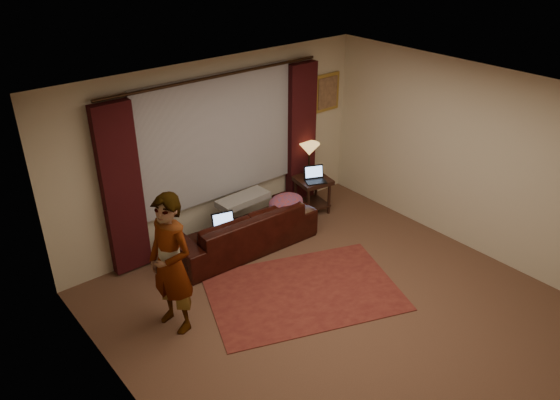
# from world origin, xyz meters

# --- Properties ---
(floor) EXTENTS (5.00, 5.00, 0.01)m
(floor) POSITION_xyz_m (0.00, 0.00, -0.01)
(floor) COLOR brown
(floor) RESTS_ON ground
(ceiling) EXTENTS (5.00, 5.00, 0.02)m
(ceiling) POSITION_xyz_m (0.00, 0.00, 2.60)
(ceiling) COLOR silver
(ceiling) RESTS_ON ground
(wall_back) EXTENTS (5.00, 0.02, 2.60)m
(wall_back) POSITION_xyz_m (0.00, 2.50, 1.30)
(wall_back) COLOR beige
(wall_back) RESTS_ON ground
(wall_left) EXTENTS (0.02, 5.00, 2.60)m
(wall_left) POSITION_xyz_m (-2.50, 0.00, 1.30)
(wall_left) COLOR beige
(wall_left) RESTS_ON ground
(wall_right) EXTENTS (0.02, 5.00, 2.60)m
(wall_right) POSITION_xyz_m (2.50, 0.00, 1.30)
(wall_right) COLOR beige
(wall_right) RESTS_ON ground
(sheer_curtain) EXTENTS (2.50, 0.05, 1.80)m
(sheer_curtain) POSITION_xyz_m (0.00, 2.44, 1.50)
(sheer_curtain) COLOR #9A9AA1
(sheer_curtain) RESTS_ON wall_back
(drape_left) EXTENTS (0.50, 0.14, 2.30)m
(drape_left) POSITION_xyz_m (-1.50, 2.39, 1.18)
(drape_left) COLOR black
(drape_left) RESTS_ON floor
(drape_right) EXTENTS (0.50, 0.14, 2.30)m
(drape_right) POSITION_xyz_m (1.50, 2.39, 1.18)
(drape_right) COLOR black
(drape_right) RESTS_ON floor
(curtain_rod) EXTENTS (0.04, 0.04, 3.40)m
(curtain_rod) POSITION_xyz_m (0.00, 2.39, 2.38)
(curtain_rod) COLOR black
(curtain_rod) RESTS_ON wall_back
(picture_frame) EXTENTS (0.50, 0.04, 0.60)m
(picture_frame) POSITION_xyz_m (2.10, 2.47, 1.75)
(picture_frame) COLOR gold
(picture_frame) RESTS_ON wall_back
(sofa) EXTENTS (2.15, 1.00, 0.86)m
(sofa) POSITION_xyz_m (-0.03, 1.89, 0.43)
(sofa) COLOR black
(sofa) RESTS_ON floor
(throw_blanket) EXTENTS (0.80, 0.35, 0.09)m
(throw_blanket) POSITION_xyz_m (0.15, 2.10, 0.86)
(throw_blanket) COLOR gray
(throw_blanket) RESTS_ON sofa
(clothing_pile) EXTENTS (0.57, 0.45, 0.23)m
(clothing_pile) POSITION_xyz_m (0.65, 1.74, 0.54)
(clothing_pile) COLOR #7C3C53
(clothing_pile) RESTS_ON sofa
(laptop_sofa) EXTENTS (0.39, 0.41, 0.23)m
(laptop_sofa) POSITION_xyz_m (-0.37, 1.80, 0.54)
(laptop_sofa) COLOR black
(laptop_sofa) RESTS_ON sofa
(area_rug) EXTENTS (2.77, 2.32, 0.01)m
(area_rug) POSITION_xyz_m (-0.06, 0.54, 0.01)
(area_rug) COLOR maroon
(area_rug) RESTS_ON floor
(end_table) EXTENTS (0.59, 0.59, 0.58)m
(end_table) POSITION_xyz_m (1.46, 2.05, 0.29)
(end_table) COLOR black
(end_table) RESTS_ON floor
(tiffany_lamp) EXTENTS (0.44, 0.44, 0.51)m
(tiffany_lamp) POSITION_xyz_m (1.53, 2.22, 0.84)
(tiffany_lamp) COLOR olive
(tiffany_lamp) RESTS_ON end_table
(laptop_table) EXTENTS (0.42, 0.44, 0.23)m
(laptop_table) POSITION_xyz_m (1.42, 1.93, 0.70)
(laptop_table) COLOR black
(laptop_table) RESTS_ON end_table
(person) EXTENTS (0.60, 0.60, 1.70)m
(person) POSITION_xyz_m (-1.61, 1.01, 0.85)
(person) COLOR gray
(person) RESTS_ON floor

